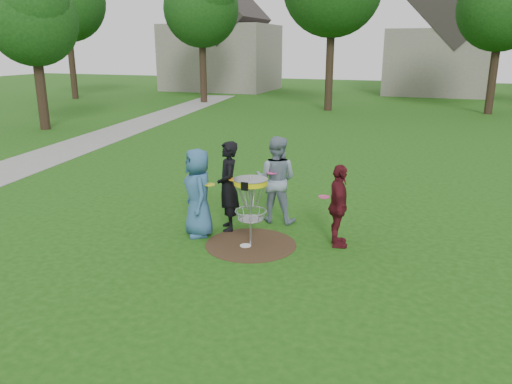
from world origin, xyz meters
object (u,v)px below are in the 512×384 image
(player_grey, at_px, (276,179))
(disc_golf_basket, at_px, (251,195))
(player_maroon, at_px, (338,206))
(player_blue, at_px, (198,193))
(player_black, at_px, (228,186))

(player_grey, height_order, disc_golf_basket, player_grey)
(player_grey, height_order, player_maroon, player_grey)
(player_grey, distance_m, player_maroon, 1.85)
(player_blue, relative_size, player_maroon, 1.11)
(player_blue, relative_size, player_grey, 0.95)
(player_maroon, distance_m, disc_golf_basket, 1.70)
(player_maroon, height_order, disc_golf_basket, player_maroon)
(player_blue, height_order, player_maroon, player_blue)
(player_blue, bearing_deg, player_grey, 99.54)
(player_maroon, bearing_deg, player_grey, 43.66)
(player_blue, height_order, player_black, player_black)
(player_blue, distance_m, disc_golf_basket, 1.21)
(player_blue, bearing_deg, disc_golf_basket, 44.77)
(player_blue, height_order, disc_golf_basket, player_blue)
(player_blue, distance_m, player_grey, 1.83)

